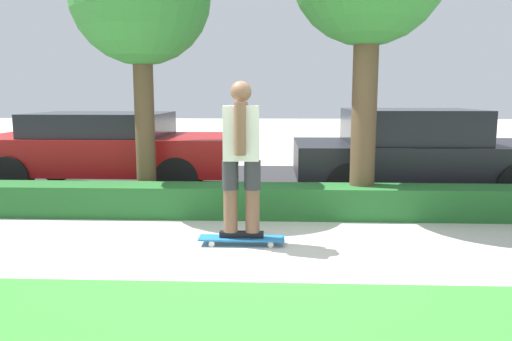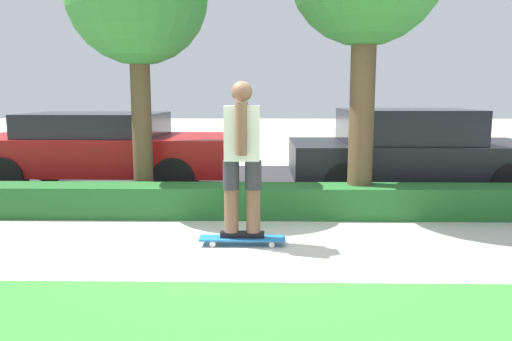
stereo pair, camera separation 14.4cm
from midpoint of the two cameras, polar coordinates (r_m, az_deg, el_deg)
ground_plane at (r=5.74m, az=1.50°, el=-9.11°), size 60.00×60.00×0.00m
street_asphalt at (r=9.82m, az=1.91°, el=-1.54°), size 12.81×5.00×0.01m
hedge_row at (r=7.23m, az=1.72°, el=-3.50°), size 12.81×0.60×0.45m
skateboard at (r=5.92m, az=-0.95°, el=-7.79°), size 1.01×0.24×0.09m
skater_person at (r=5.72m, az=-0.98°, el=1.72°), size 0.52×0.47×1.81m
parked_car_front at (r=9.50m, az=-16.11°, el=2.49°), size 4.58×2.03×1.42m
parked_car_middle at (r=9.19m, az=18.09°, el=2.22°), size 4.25×2.07×1.50m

